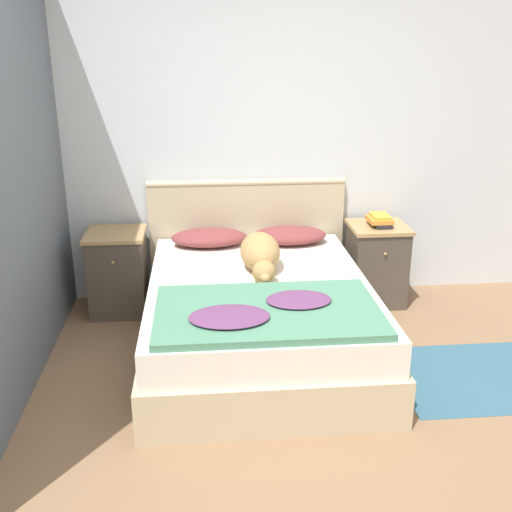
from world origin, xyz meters
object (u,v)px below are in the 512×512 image
at_px(bed, 259,317).
at_px(book_stack, 380,220).
at_px(dog, 261,254).
at_px(nightstand_right, 376,263).
at_px(nightstand_left, 118,272).
at_px(pillow_left, 209,237).
at_px(pillow_right, 289,235).

relative_size(bed, book_stack, 9.04).
bearing_deg(bed, dog, 81.07).
relative_size(nightstand_right, book_stack, 3.00).
relative_size(nightstand_left, book_stack, 3.00).
distance_m(pillow_left, pillow_right, 0.61).
height_order(bed, dog, dog).
bearing_deg(dog, pillow_left, 122.05).
distance_m(pillow_left, book_stack, 1.31).
height_order(pillow_right, book_stack, book_stack).
xyz_separation_m(nightstand_left, nightstand_right, (1.99, 0.00, 0.00)).
bearing_deg(pillow_right, nightstand_right, 0.61).
relative_size(bed, dog, 2.88).
distance_m(bed, pillow_right, 0.86).
relative_size(pillow_left, book_stack, 2.67).
distance_m(nightstand_right, dog, 1.15).
distance_m(bed, book_stack, 1.31).
height_order(pillow_right, dog, dog).
height_order(nightstand_left, nightstand_right, same).
relative_size(nightstand_left, pillow_left, 1.12).
distance_m(dog, book_stack, 1.10).
bearing_deg(nightstand_left, pillow_right, -0.33).
height_order(nightstand_left, book_stack, book_stack).
distance_m(bed, nightstand_left, 1.25).
height_order(dog, book_stack, dog).
relative_size(bed, pillow_left, 3.39).
bearing_deg(pillow_left, pillow_right, 0.00).
distance_m(bed, nightstand_right, 1.25).
height_order(nightstand_right, pillow_right, pillow_right).
height_order(pillow_left, book_stack, book_stack).
relative_size(bed, pillow_right, 3.39).
xyz_separation_m(nightstand_right, pillow_left, (-1.30, -0.01, 0.26)).
distance_m(nightstand_right, pillow_left, 1.33).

